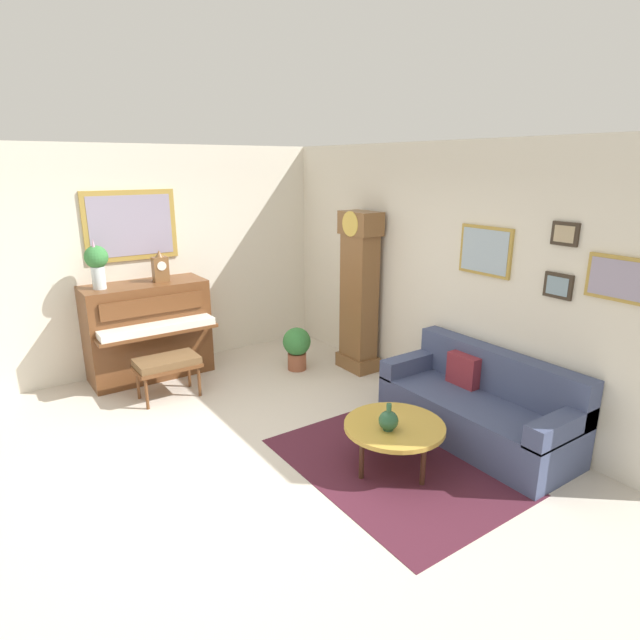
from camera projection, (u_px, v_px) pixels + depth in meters
ground_plane at (244, 452)px, 4.98m from camera, size 6.40×6.00×0.10m
wall_left at (145, 260)px, 6.61m from camera, size 0.13×4.90×2.80m
wall_back at (433, 272)px, 5.85m from camera, size 5.30×0.13×2.80m
area_rug at (393, 465)px, 4.65m from camera, size 2.10×1.50×0.01m
piano at (148, 330)px, 6.47m from camera, size 0.87×1.44×1.19m
piano_bench at (167, 364)px, 5.90m from camera, size 0.42×0.70×0.48m
grandfather_clock at (359, 297)px, 6.60m from camera, size 0.52×0.34×2.03m
couch at (479, 407)px, 5.07m from camera, size 1.90×0.80×0.84m
coffee_table at (394, 427)px, 4.56m from camera, size 0.88×0.88×0.40m
mantel_clock at (160, 268)px, 6.37m from camera, size 0.13×0.18×0.38m
flower_vase at (97, 262)px, 5.94m from camera, size 0.26×0.26×0.58m
green_jug at (388, 420)px, 4.44m from camera, size 0.17×0.17×0.24m
potted_plant at (297, 346)px, 6.75m from camera, size 0.36×0.36×0.56m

